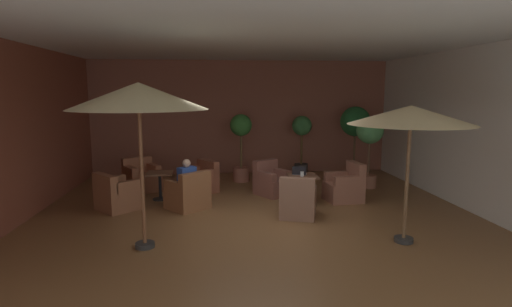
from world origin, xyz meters
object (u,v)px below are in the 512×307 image
armchair_front_left_east (298,202)px  iced_drink_cup (302,174)px  armchair_front_right_west (189,195)px  open_laptop (299,173)px  cafe_table_front_left (303,183)px  patio_umbrella_tall_red (139,97)px  potted_tree_left_corner (355,126)px  armchair_front_right_east (141,178)px  armchair_front_right_south (117,196)px  armchair_front_left_south (345,187)px  patron_blue_shirt (187,176)px  potted_tree_mid_right (302,137)px  potted_tree_right_corner (241,139)px  armchair_front_left_north (272,182)px  armchair_front_right_north (200,181)px  patio_umbrella_center_beige (411,116)px  potted_tree_mid_left (370,138)px  cafe_table_front_right (160,180)px

armchair_front_left_east → iced_drink_cup: armchair_front_left_east is taller
armchair_front_right_west → open_laptop: open_laptop is taller
cafe_table_front_left → armchair_front_left_east: (-0.31, -1.01, -0.17)m
patio_umbrella_tall_red → potted_tree_left_corner: 7.40m
armchair_front_right_east → armchair_front_right_west: 2.23m
cafe_table_front_left → armchair_front_right_south: 4.14m
armchair_front_left_south → patron_blue_shirt: bearing=-175.6°
potted_tree_mid_right → open_laptop: bearing=-102.9°
patio_umbrella_tall_red → potted_tree_right_corner: 5.36m
armchair_front_left_north → armchair_front_right_east: bearing=167.7°
armchair_front_right_north → armchair_front_right_south: armchair_front_right_south is taller
armchair_front_left_south → potted_tree_right_corner: size_ratio=0.47×
potted_tree_mid_right → patron_blue_shirt: 4.44m
potted_tree_mid_right → patron_blue_shirt: bearing=-136.3°
cafe_table_front_left → armchair_front_left_east: size_ratio=0.76×
armchair_front_right_east → patio_umbrella_center_beige: (5.13, -4.17, 1.83)m
patio_umbrella_center_beige → patron_blue_shirt: (-3.83, 2.41, -1.44)m
armchair_front_right_south → patio_umbrella_tall_red: patio_umbrella_tall_red is taller
patio_umbrella_center_beige → potted_tree_mid_left: size_ratio=1.23×
armchair_front_right_north → patio_umbrella_tall_red: bearing=-101.7°
iced_drink_cup → armchair_front_right_south: bearing=179.5°
cafe_table_front_left → armchair_front_left_north: bearing=123.6°
potted_tree_left_corner → patron_blue_shirt: (-4.76, -2.85, -0.83)m
armchair_front_left_north → potted_tree_mid_left: (2.67, 0.50, 1.02)m
cafe_table_front_left → patio_umbrella_tall_red: size_ratio=0.26×
armchair_front_left_east → open_laptop: bearing=77.3°
potted_tree_right_corner → iced_drink_cup: potted_tree_right_corner is taller
armchair_front_right_north → potted_tree_mid_right: (2.98, 1.58, 0.92)m
potted_tree_right_corner → patio_umbrella_tall_red: bearing=-111.4°
armchair_front_right_east → armchair_front_right_south: size_ratio=0.97×
potted_tree_left_corner → potted_tree_right_corner: size_ratio=1.10×
armchair_front_left_east → armchair_front_left_south: (1.35, 1.13, 0.02)m
iced_drink_cup → open_laptop: open_laptop is taller
armchair_front_right_east → potted_tree_mid_right: (4.49, 1.29, 0.89)m
armchair_front_right_south → open_laptop: open_laptop is taller
armchair_front_left_north → iced_drink_cup: size_ratio=9.50×
armchair_front_right_east → potted_tree_right_corner: size_ratio=0.56×
potted_tree_right_corner → iced_drink_cup: bearing=-64.9°
armchair_front_left_north → open_laptop: (0.51, -0.82, 0.40)m
armchair_front_left_south → cafe_table_front_right: size_ratio=1.38×
cafe_table_front_right → patio_umbrella_tall_red: bearing=-87.3°
armchair_front_right_east → potted_tree_mid_left: (6.00, -0.23, 1.01)m
iced_drink_cup → open_laptop: bearing=97.8°
patron_blue_shirt → armchair_front_right_west: bearing=-49.6°
armchair_front_right_west → patio_umbrella_center_beige: patio_umbrella_center_beige is taller
armchair_front_left_north → armchair_front_left_east: 1.90m
armchair_front_left_north → armchair_front_right_east: size_ratio=0.97×
cafe_table_front_right → armchair_front_right_south: bearing=-137.6°
potted_tree_mid_left → cafe_table_front_left: bearing=-146.7°
armchair_front_right_north → cafe_table_front_right: bearing=-144.6°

